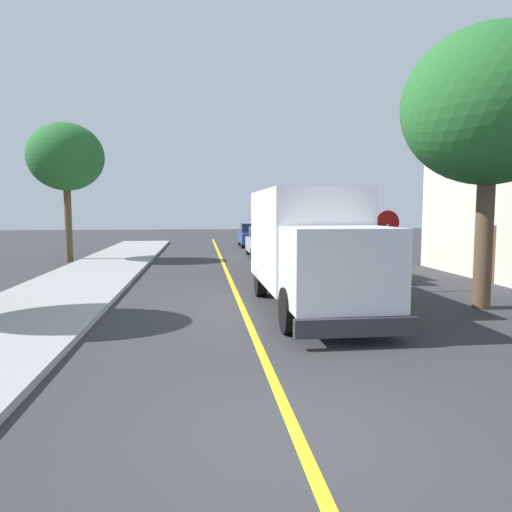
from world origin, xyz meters
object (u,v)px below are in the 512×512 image
object	(u,v)px
parked_car_near	(287,255)
parked_car_far	(252,236)
box_truck	(309,243)
parked_van_across	(363,258)
stop_sign	(387,235)
street_tree_far_side	(490,107)
street_tree_down_block	(66,157)
parked_car_mid	(264,243)

from	to	relation	value
parked_car_near	parked_car_far	bearing A→B (deg)	89.43
box_truck	parked_van_across	bearing A→B (deg)	57.88
stop_sign	street_tree_far_side	world-z (taller)	street_tree_far_side
parked_car_near	parked_van_across	world-z (taller)	same
parked_car_far	street_tree_far_side	size ratio (longest dim) A/B	0.60
parked_car_far	street_tree_down_block	size ratio (longest dim) A/B	0.63
parked_car_far	street_tree_down_block	bearing A→B (deg)	-139.35
parked_van_across	street_tree_far_side	bearing A→B (deg)	-78.29
parked_van_across	street_tree_down_block	distance (m)	15.62
parked_car_far	parked_van_across	distance (m)	16.54
box_truck	street_tree_far_side	distance (m)	5.88
street_tree_far_side	street_tree_down_block	xyz separation A→B (m)	(-14.22, 13.39, -0.05)
box_truck	parked_van_across	distance (m)	6.49
stop_sign	street_tree_far_side	xyz separation A→B (m)	(1.60, -2.72, 3.47)
street_tree_down_block	parked_car_near	bearing A→B (deg)	-29.74
parked_car_mid	parked_van_across	size ratio (longest dim) A/B	0.99
parked_car_mid	parked_van_across	xyz separation A→B (m)	(2.72, -8.95, 0.00)
parked_car_near	street_tree_far_side	world-z (taller)	street_tree_far_side
parked_car_mid	parked_car_far	xyz separation A→B (m)	(0.11, 7.38, 0.00)
street_tree_far_side	parked_car_far	bearing A→B (deg)	99.77
stop_sign	street_tree_far_side	distance (m)	4.69
parked_car_far	parked_car_mid	bearing A→B (deg)	-90.87
parked_car_mid	street_tree_far_side	world-z (taller)	street_tree_far_side
street_tree_down_block	parked_car_far	bearing A→B (deg)	40.65
parked_car_mid	street_tree_down_block	xyz separation A→B (m)	(-10.27, -1.53, 4.48)
parked_car_far	box_truck	bearing A→B (deg)	-92.12
parked_van_across	stop_sign	distance (m)	3.43
parked_car_mid	parked_van_across	bearing A→B (deg)	-73.13
parked_car_mid	street_tree_far_side	size ratio (longest dim) A/B	0.60
parked_car_far	stop_sign	xyz separation A→B (m)	(2.24, -19.58, 1.06)
street_tree_far_side	stop_sign	bearing A→B (deg)	120.37
parked_car_near	parked_car_far	distance (m)	14.77
parked_car_mid	parked_car_far	distance (m)	7.38
parked_car_mid	stop_sign	world-z (taller)	stop_sign
parked_car_near	parked_car_mid	bearing A→B (deg)	89.74
parked_car_near	street_tree_down_block	xyz separation A→B (m)	(-10.24, 5.85, 4.48)
parked_van_across	parked_car_near	bearing A→B (deg)	150.24
box_truck	parked_car_near	size ratio (longest dim) A/B	1.62
box_truck	street_tree_far_side	bearing A→B (deg)	-6.54
parked_car_mid	street_tree_down_block	distance (m)	11.31
stop_sign	street_tree_far_side	size ratio (longest dim) A/B	0.36
parked_van_across	parked_car_mid	bearing A→B (deg)	106.87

